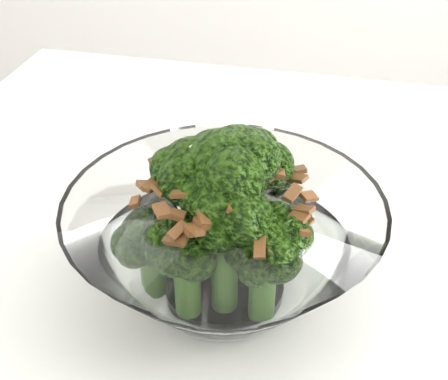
{
  "coord_description": "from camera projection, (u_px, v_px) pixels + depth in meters",
  "views": [
    {
      "loc": [
        -0.36,
        -0.3,
        1.09
      ],
      "look_at": [
        -0.36,
        0.05,
        0.85
      ],
      "focal_mm": 50.0,
      "sensor_mm": 36.0,
      "label": 1
    }
  ],
  "objects": [
    {
      "name": "broccoli_dish",
      "position": [
        224.0,
        237.0,
        0.45
      ],
      "size": [
        0.23,
        0.23,
        0.14
      ],
      "color": "white",
      "rests_on": "table"
    }
  ]
}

